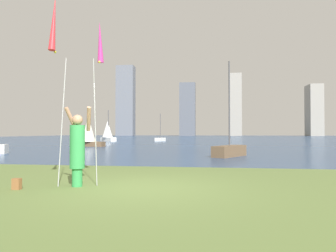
% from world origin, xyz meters
% --- Properties ---
extents(ground, '(120.00, 138.00, 0.12)m').
position_xyz_m(ground, '(0.00, 50.95, -0.06)').
color(ground, '#5B7038').
extents(person, '(0.71, 0.53, 1.94)m').
position_xyz_m(person, '(-1.56, -0.03, 0.95)').
color(person, green).
rests_on(person, ground).
extents(kite_flag_left, '(0.16, 0.81, 4.55)m').
position_xyz_m(kite_flag_left, '(-1.99, -0.40, 3.76)').
color(kite_flag_left, '#B2B2B7').
rests_on(kite_flag_left, ground).
extents(kite_flag_right, '(0.16, 0.58, 4.12)m').
position_xyz_m(kite_flag_right, '(-1.14, 0.32, 3.47)').
color(kite_flag_right, '#B2B2B7').
rests_on(kite_flag_right, ground).
extents(bag, '(0.18, 0.13, 0.26)m').
position_xyz_m(bag, '(-2.77, -0.61, 0.13)').
color(bag, brown).
rests_on(bag, ground).
extents(sailboat_0, '(1.99, 2.67, 5.19)m').
position_xyz_m(sailboat_0, '(2.56, 10.10, 0.36)').
color(sailboat_0, brown).
rests_on(sailboat_0, ground).
extents(sailboat_1, '(2.81, 1.54, 3.65)m').
position_xyz_m(sailboat_1, '(-9.69, 20.43, 1.36)').
color(sailboat_1, brown).
rests_on(sailboat_1, ground).
extents(sailboat_2, '(2.87, 2.69, 4.49)m').
position_xyz_m(sailboat_2, '(-13.43, 36.53, 1.43)').
color(sailboat_2, white).
rests_on(sailboat_2, ground).
extents(sailboat_3, '(1.32, 2.38, 4.02)m').
position_xyz_m(sailboat_3, '(-5.96, 37.93, 0.29)').
color(sailboat_3, white).
rests_on(sailboat_3, ground).
extents(skyline_tower_0, '(6.56, 4.23, 26.19)m').
position_xyz_m(skyline_tower_0, '(-31.02, 107.64, 13.10)').
color(skyline_tower_0, slate).
rests_on(skyline_tower_0, ground).
extents(skyline_tower_1, '(5.61, 3.15, 19.04)m').
position_xyz_m(skyline_tower_1, '(-7.59, 105.82, 9.52)').
color(skyline_tower_1, '#565B66').
rests_on(skyline_tower_1, ground).
extents(skyline_tower_2, '(4.10, 3.40, 22.49)m').
position_xyz_m(skyline_tower_2, '(9.57, 108.71, 11.24)').
color(skyline_tower_2, gray).
rests_on(skyline_tower_2, ground).
extents(skyline_tower_3, '(4.40, 7.37, 17.73)m').
position_xyz_m(skyline_tower_3, '(36.28, 108.47, 8.87)').
color(skyline_tower_3, gray).
rests_on(skyline_tower_3, ground).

